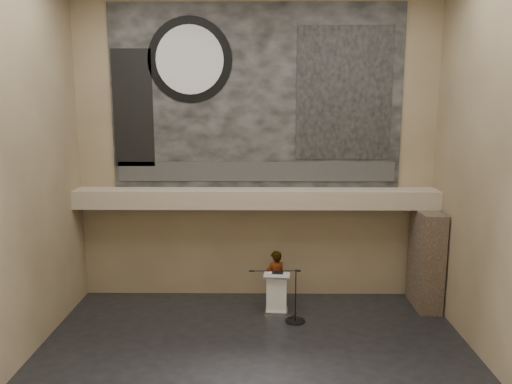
{
  "coord_description": "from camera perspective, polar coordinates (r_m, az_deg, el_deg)",
  "views": [
    {
      "loc": [
        0.14,
        -9.95,
        5.63
      ],
      "look_at": [
        0.0,
        3.2,
        3.2
      ],
      "focal_mm": 35.0,
      "sensor_mm": 36.0,
      "label": 1
    }
  ],
  "objects": [
    {
      "name": "stone_pier",
      "position": [
        14.5,
        18.86,
        -7.28
      ],
      "size": [
        0.6,
        1.4,
        2.7
      ],
      "primitive_type": "cube",
      "color": "#3F3126",
      "rests_on": "floor"
    },
    {
      "name": "lectern",
      "position": [
        13.61,
        2.38,
        -11.44
      ],
      "size": [
        0.71,
        0.54,
        1.13
      ],
      "rotation": [
        0.0,
        0.0,
        -0.08
      ],
      "color": "silver",
      "rests_on": "floor"
    },
    {
      "name": "papers",
      "position": [
        13.37,
        1.96,
        -9.32
      ],
      "size": [
        0.33,
        0.37,
        0.0
      ],
      "primitive_type": "cube",
      "rotation": [
        0.0,
        0.0,
        0.4
      ],
      "color": "white",
      "rests_on": "lectern"
    },
    {
      "name": "banner",
      "position": [
        13.92,
        0.03,
        10.76
      ],
      "size": [
        8.0,
        0.05,
        5.0
      ],
      "primitive_type": "cube",
      "color": "black",
      "rests_on": "wall_back"
    },
    {
      "name": "sprinkler_left",
      "position": [
        13.93,
        -6.59,
        -1.87
      ],
      "size": [
        0.04,
        0.04,
        0.06
      ],
      "primitive_type": "cylinder",
      "color": "#B2893D",
      "rests_on": "soffit"
    },
    {
      "name": "banner_text_strip",
      "position": [
        14.02,
        0.03,
        2.35
      ],
      "size": [
        7.76,
        0.02,
        0.55
      ],
      "primitive_type": "cube",
      "color": "#2C2C2C",
      "rests_on": "banner"
    },
    {
      "name": "banner_clock_face",
      "position": [
        14.03,
        -7.59,
        14.76
      ],
      "size": [
        1.84,
        0.02,
        1.84
      ],
      "primitive_type": "cylinder",
      "rotation": [
        1.57,
        0.0,
        0.0
      ],
      "color": "silver",
      "rests_on": "banner"
    },
    {
      "name": "wall_back",
      "position": [
        14.02,
        0.03,
        4.82
      ],
      "size": [
        10.0,
        0.02,
        8.5
      ],
      "primitive_type": "cube",
      "color": "#7B664E",
      "rests_on": "floor"
    },
    {
      "name": "speaker_person",
      "position": [
        13.84,
        2.21,
        -9.93
      ],
      "size": [
        0.7,
        0.6,
        1.61
      ],
      "primitive_type": "imported",
      "rotation": [
        0.0,
        0.0,
        3.57
      ],
      "color": "white",
      "rests_on": "floor"
    },
    {
      "name": "banner_building_print",
      "position": [
        14.06,
        10.04,
        11.01
      ],
      "size": [
        2.6,
        0.02,
        3.6
      ],
      "primitive_type": "cube",
      "color": "black",
      "rests_on": "banner"
    },
    {
      "name": "wall_left",
      "position": [
        11.28,
        -26.53,
        2.34
      ],
      "size": [
        0.02,
        8.0,
        8.5
      ],
      "primitive_type": "cube",
      "color": "#7B664E",
      "rests_on": "floor"
    },
    {
      "name": "banner_brick_print",
      "position": [
        14.32,
        -13.89,
        9.25
      ],
      "size": [
        1.1,
        0.02,
        3.2
      ],
      "primitive_type": "cube",
      "color": "black",
      "rests_on": "banner"
    },
    {
      "name": "sprinkler_right",
      "position": [
        13.93,
        7.86,
        -1.9
      ],
      "size": [
        0.04,
        0.04,
        0.06
      ],
      "primitive_type": "cylinder",
      "color": "#B2893D",
      "rests_on": "soffit"
    },
    {
      "name": "soffit",
      "position": [
        13.81,
        0.02,
        -0.72
      ],
      "size": [
        10.0,
        0.8,
        0.5
      ],
      "primitive_type": "cube",
      "color": "tan",
      "rests_on": "wall_back"
    },
    {
      "name": "floor",
      "position": [
        11.43,
        -0.18,
        -19.04
      ],
      "size": [
        10.0,
        10.0,
        0.0
      ],
      "primitive_type": "plane",
      "color": "black",
      "rests_on": "ground"
    },
    {
      "name": "banner_clock_rim",
      "position": [
        14.05,
        -7.58,
        14.75
      ],
      "size": [
        2.3,
        0.02,
        2.3
      ],
      "primitive_type": "cylinder",
      "rotation": [
        1.57,
        0.0,
        0.0
      ],
      "color": "black",
      "rests_on": "banner"
    },
    {
      "name": "wall_front",
      "position": [
        6.11,
        -0.7,
        -2.58
      ],
      "size": [
        10.0,
        0.02,
        8.5
      ],
      "primitive_type": "cube",
      "color": "#7B664E",
      "rests_on": "floor"
    },
    {
      "name": "binder",
      "position": [
        13.41,
        2.48,
        -9.2
      ],
      "size": [
        0.32,
        0.27,
        0.04
      ],
      "primitive_type": "cube",
      "rotation": [
        0.0,
        0.0,
        -0.13
      ],
      "color": "black",
      "rests_on": "lectern"
    },
    {
      "name": "wall_right",
      "position": [
        11.16,
        26.45,
        2.27
      ],
      "size": [
        0.02,
        8.0,
        8.5
      ],
      "primitive_type": "cube",
      "color": "#7B664E",
      "rests_on": "floor"
    },
    {
      "name": "mic_stand",
      "position": [
        13.26,
        4.33,
        -13.71
      ],
      "size": [
        1.45,
        0.52,
        1.41
      ],
      "rotation": [
        0.0,
        0.0,
        0.03
      ],
      "color": "black",
      "rests_on": "floor"
    }
  ]
}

